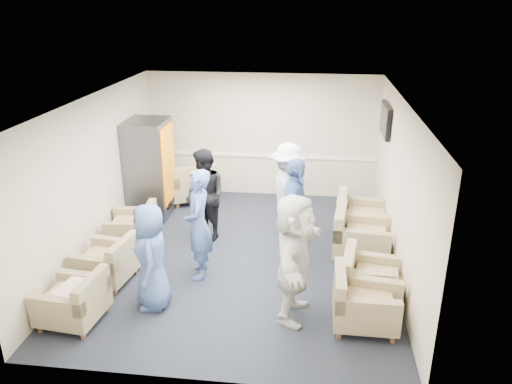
# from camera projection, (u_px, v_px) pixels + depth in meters

# --- Properties ---
(floor) EXTENTS (6.00, 6.00, 0.00)m
(floor) POSITION_uv_depth(u_px,v_px,m) (242.00, 257.00, 8.59)
(floor) COLOR black
(floor) RESTS_ON ground
(ceiling) EXTENTS (6.00, 6.00, 0.00)m
(ceiling) POSITION_uv_depth(u_px,v_px,m) (241.00, 100.00, 7.61)
(ceiling) COLOR silver
(ceiling) RESTS_ON back_wall
(back_wall) EXTENTS (5.00, 0.02, 2.70)m
(back_wall) POSITION_uv_depth(u_px,v_px,m) (262.00, 136.00, 10.87)
(back_wall) COLOR beige
(back_wall) RESTS_ON floor
(front_wall) EXTENTS (5.00, 0.02, 2.70)m
(front_wall) POSITION_uv_depth(u_px,v_px,m) (201.00, 280.00, 5.33)
(front_wall) COLOR beige
(front_wall) RESTS_ON floor
(left_wall) EXTENTS (0.02, 6.00, 2.70)m
(left_wall) POSITION_uv_depth(u_px,v_px,m) (95.00, 177.00, 8.38)
(left_wall) COLOR beige
(left_wall) RESTS_ON floor
(right_wall) EXTENTS (0.02, 6.00, 2.70)m
(right_wall) POSITION_uv_depth(u_px,v_px,m) (399.00, 190.00, 7.82)
(right_wall) COLOR beige
(right_wall) RESTS_ON floor
(chair_rail) EXTENTS (4.98, 0.04, 0.06)m
(chair_rail) POSITION_uv_depth(u_px,v_px,m) (261.00, 156.00, 11.02)
(chair_rail) COLOR white
(chair_rail) RESTS_ON back_wall
(tv) EXTENTS (0.10, 1.00, 0.58)m
(tv) POSITION_uv_depth(u_px,v_px,m) (385.00, 120.00, 9.24)
(tv) COLOR black
(tv) RESTS_ON right_wall
(armchair_left_near) EXTENTS (0.86, 0.86, 0.63)m
(armchair_left_near) POSITION_uv_depth(u_px,v_px,m) (76.00, 302.00, 6.76)
(armchair_left_near) COLOR #8E7F5C
(armchair_left_near) RESTS_ON floor
(armchair_left_mid) EXTENTS (0.90, 0.90, 0.64)m
(armchair_left_mid) POSITION_uv_depth(u_px,v_px,m) (109.00, 264.00, 7.73)
(armchair_left_mid) COLOR #8E7F5C
(armchair_left_mid) RESTS_ON floor
(armchair_left_far) EXTENTS (0.87, 0.87, 0.63)m
(armchair_left_far) POSITION_uv_depth(u_px,v_px,m) (135.00, 229.00, 8.91)
(armchair_left_far) COLOR #8E7F5C
(armchair_left_far) RESTS_ON floor
(armchair_right_near) EXTENTS (0.85, 0.85, 0.67)m
(armchair_right_near) POSITION_uv_depth(u_px,v_px,m) (361.00, 303.00, 6.70)
(armchair_right_near) COLOR #8E7F5C
(armchair_right_near) RESTS_ON floor
(armchair_right_midnear) EXTENTS (0.97, 0.97, 0.68)m
(armchair_right_midnear) POSITION_uv_depth(u_px,v_px,m) (368.00, 282.00, 7.18)
(armchair_right_midnear) COLOR #8E7F5C
(armchair_right_midnear) RESTS_ON floor
(armchair_right_midfar) EXTENTS (1.03, 1.03, 0.74)m
(armchair_right_midfar) POSITION_uv_depth(u_px,v_px,m) (358.00, 237.00, 8.46)
(armchair_right_midfar) COLOR #8E7F5C
(armchair_right_midfar) RESTS_ON floor
(armchair_right_far) EXTENTS (1.02, 1.02, 0.75)m
(armchair_right_far) POSITION_uv_depth(u_px,v_px,m) (359.00, 222.00, 9.05)
(armchair_right_far) COLOR #8E7F5C
(armchair_right_far) RESTS_ON floor
(armchair_corner) EXTENTS (1.25, 1.25, 0.75)m
(armchair_corner) POSITION_uv_depth(u_px,v_px,m) (192.00, 184.00, 10.83)
(armchair_corner) COLOR #8E7F5C
(armchair_corner) RESTS_ON floor
(vending_machine) EXTENTS (0.80, 0.93, 1.96)m
(vending_machine) POSITION_uv_depth(u_px,v_px,m) (150.00, 168.00, 9.95)
(vending_machine) COLOR #515159
(vending_machine) RESTS_ON floor
(backpack) EXTENTS (0.27, 0.20, 0.44)m
(backpack) POSITION_uv_depth(u_px,v_px,m) (129.00, 259.00, 8.05)
(backpack) COLOR black
(backpack) RESTS_ON floor
(pillow) EXTENTS (0.46, 0.55, 0.14)m
(pillow) POSITION_uv_depth(u_px,v_px,m) (74.00, 291.00, 6.70)
(pillow) COLOR white
(pillow) RESTS_ON armchair_left_near
(person_front_left) EXTENTS (0.68, 0.87, 1.57)m
(person_front_left) POSITION_uv_depth(u_px,v_px,m) (151.00, 257.00, 6.97)
(person_front_left) COLOR #4461A3
(person_front_left) RESTS_ON floor
(person_mid_left) EXTENTS (0.52, 0.71, 1.78)m
(person_mid_left) POSITION_uv_depth(u_px,v_px,m) (198.00, 224.00, 7.72)
(person_mid_left) COLOR #4461A3
(person_mid_left) RESTS_ON floor
(person_back_left) EXTENTS (1.04, 1.03, 1.69)m
(person_back_left) POSITION_uv_depth(u_px,v_px,m) (205.00, 196.00, 8.96)
(person_back_left) COLOR black
(person_back_left) RESTS_ON floor
(person_back_right) EXTENTS (0.98, 1.30, 1.79)m
(person_back_right) POSITION_uv_depth(u_px,v_px,m) (288.00, 191.00, 9.02)
(person_back_right) COLOR white
(person_back_right) RESTS_ON floor
(person_mid_right) EXTENTS (0.62, 1.13, 1.82)m
(person_mid_right) POSITION_uv_depth(u_px,v_px,m) (294.00, 212.00, 8.10)
(person_mid_right) COLOR #4461A3
(person_mid_right) RESTS_ON floor
(person_front_right) EXTENTS (0.77, 1.75, 1.82)m
(person_front_right) POSITION_uv_depth(u_px,v_px,m) (294.00, 258.00, 6.68)
(person_front_right) COLOR silver
(person_front_right) RESTS_ON floor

